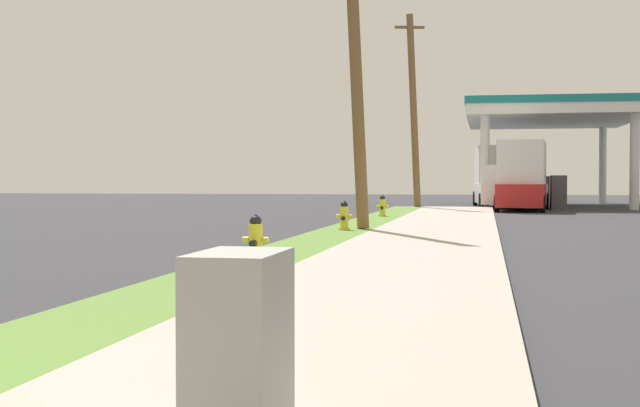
{
  "coord_description": "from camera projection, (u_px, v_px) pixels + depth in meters",
  "views": [
    {
      "loc": [
        4.3,
        -2.88,
        1.43
      ],
      "look_at": [
        1.17,
        13.97,
        0.96
      ],
      "focal_mm": 50.29,
      "sensor_mm": 36.0,
      "label": 1
    }
  ],
  "objects": [
    {
      "name": "fire_hydrant_fourth",
      "position": [
        382.0,
        207.0,
        31.46
      ],
      "size": [
        0.42,
        0.37,
        0.74
      ],
      "color": "yellow",
      "rests_on": "grass_verge"
    },
    {
      "name": "utility_pole_midground",
      "position": [
        355.0,
        52.0,
        23.75
      ],
      "size": [
        1.24,
        1.47,
        9.22
      ],
      "color": "brown",
      "rests_on": "grass_verge"
    },
    {
      "name": "car_teal_by_near_pump",
      "position": [
        512.0,
        191.0,
        51.47
      ],
      "size": [
        2.12,
        4.58,
        1.57
      ],
      "color": "#197075",
      "rests_on": "ground"
    },
    {
      "name": "truck_red_at_forecourt",
      "position": [
        523.0,
        178.0,
        40.48
      ],
      "size": [
        2.67,
        6.56,
        3.11
      ],
      "color": "red",
      "rests_on": "ground"
    },
    {
      "name": "fire_hydrant_second",
      "position": [
        256.0,
        241.0,
        14.16
      ],
      "size": [
        0.42,
        0.38,
        0.74
      ],
      "color": "yellow",
      "rests_on": "grass_verge"
    },
    {
      "name": "utility_cabinet",
      "position": [
        239.0,
        358.0,
        4.36
      ],
      "size": [
        0.47,
        0.74,
        0.95
      ],
      "color": "slate",
      "rests_on": "sidewalk_slab"
    },
    {
      "name": "fire_hydrant_third",
      "position": [
        344.0,
        217.0,
        23.09
      ],
      "size": [
        0.42,
        0.37,
        0.74
      ],
      "color": "yellow",
      "rests_on": "grass_verge"
    },
    {
      "name": "utility_pole_background",
      "position": [
        414.0,
        109.0,
        41.98
      ],
      "size": [
        1.38,
        0.53,
        9.02
      ],
      "color": "brown",
      "rests_on": "grass_verge"
    },
    {
      "name": "truck_white_on_apron",
      "position": [
        497.0,
        178.0,
        45.37
      ],
      "size": [
        2.52,
        6.52,
        3.11
      ],
      "color": "white",
      "rests_on": "ground"
    }
  ]
}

